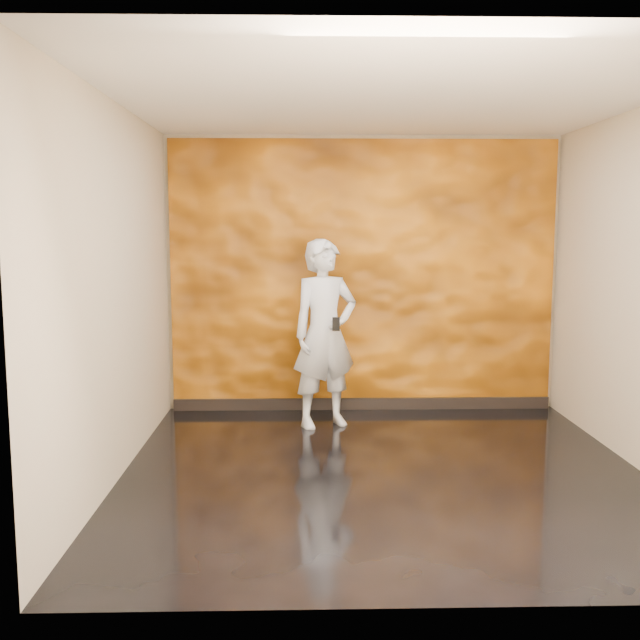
{
  "coord_description": "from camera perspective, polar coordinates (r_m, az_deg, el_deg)",
  "views": [
    {
      "loc": [
        -0.62,
        -5.3,
        1.86
      ],
      "look_at": [
        -0.46,
        0.86,
        1.07
      ],
      "focal_mm": 40.0,
      "sensor_mm": 36.0,
      "label": 1
    }
  ],
  "objects": [
    {
      "name": "room",
      "position": [
        5.35,
        5.22,
        2.3
      ],
      "size": [
        4.02,
        4.02,
        2.81
      ],
      "color": "black",
      "rests_on": "ground"
    },
    {
      "name": "baseboard",
      "position": [
        7.46,
        3.39,
        -6.7
      ],
      "size": [
        3.9,
        0.04,
        0.12
      ],
      "primitive_type": "cube",
      "color": "black",
      "rests_on": "ground"
    },
    {
      "name": "feature_wall",
      "position": [
        7.3,
        3.44,
        3.49
      ],
      "size": [
        3.9,
        0.06,
        2.75
      ],
      "primitive_type": "cube",
      "color": "orange",
      "rests_on": "ground"
    },
    {
      "name": "phone",
      "position": [
        6.46,
        1.3,
        -0.33
      ],
      "size": [
        0.07,
        0.02,
        0.13
      ],
      "primitive_type": "cube",
      "rotation": [
        0.0,
        0.0,
        -0.11
      ],
      "color": "black",
      "rests_on": "man"
    },
    {
      "name": "man",
      "position": [
        6.7,
        0.39,
        -1.09
      ],
      "size": [
        0.76,
        0.65,
        1.77
      ],
      "primitive_type": "imported",
      "rotation": [
        0.0,
        0.0,
        0.42
      ],
      "color": "#A6AAB5",
      "rests_on": "ground"
    }
  ]
}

